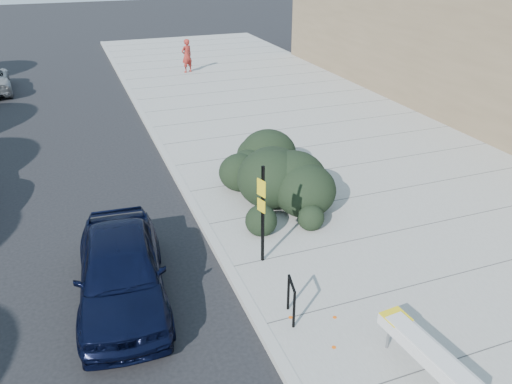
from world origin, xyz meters
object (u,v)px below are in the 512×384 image
(pedestrian, at_px, (187,56))
(bench, at_px, (429,354))
(sign_post, at_px, (262,209))
(bike_rack, at_px, (291,297))
(sedan_navy, at_px, (121,270))

(pedestrian, bearing_deg, bench, 62.75)
(sign_post, distance_m, pedestrian, 18.76)
(bike_rack, relative_size, sedan_navy, 0.19)
(sedan_navy, bearing_deg, pedestrian, 77.46)
(bench, distance_m, sign_post, 4.40)
(sign_post, xyz_separation_m, pedestrian, (2.80, 18.54, -0.45))
(sign_post, bearing_deg, pedestrian, 64.22)
(bench, relative_size, sign_post, 0.92)
(sedan_navy, bearing_deg, sign_post, 6.90)
(bike_rack, bearing_deg, sign_post, 97.17)
(bike_rack, bearing_deg, pedestrian, 94.22)
(bike_rack, bearing_deg, sedan_navy, 159.40)
(sign_post, relative_size, sedan_navy, 0.55)
(bench, relative_size, pedestrian, 1.21)
(sign_post, distance_m, sedan_navy, 3.18)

